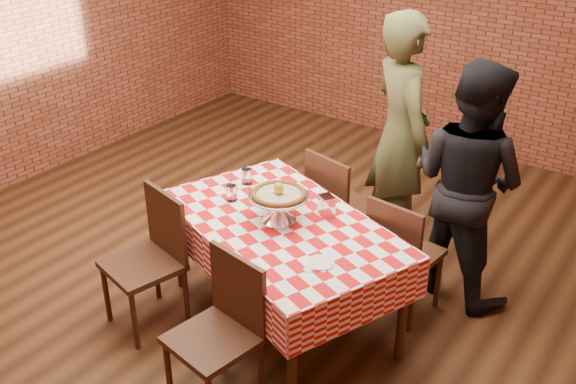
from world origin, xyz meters
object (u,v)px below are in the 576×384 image
object	(u,v)px
chair_near_left	(142,264)
chair_far_right	(406,254)
chair_far_left	(344,206)
pizza	(279,195)
condiment_caddy	(326,206)
pizza_stand	(279,207)
diner_black	(468,183)
table	(282,272)
water_glass_left	(232,193)
water_glass_right	(247,176)
chair_near_right	(213,339)
diner_olive	(401,136)

from	to	relation	value
chair_near_left	chair_far_right	bearing A→B (deg)	53.99
chair_near_left	chair_far_left	bearing A→B (deg)	78.97
pizza	condiment_caddy	size ratio (longest dim) A/B	2.49
pizza_stand	diner_black	world-z (taller)	diner_black
table	chair_near_left	distance (m)	0.90
pizza	diner_black	world-z (taller)	diner_black
table	water_glass_left	world-z (taller)	water_glass_left
condiment_caddy	chair_far_left	world-z (taller)	chair_far_left
condiment_caddy	diner_black	distance (m)	1.00
pizza_stand	chair_far_left	size ratio (longest dim) A/B	0.42
water_glass_left	water_glass_right	distance (m)	0.26
chair_near_right	water_glass_right	bearing A→B (deg)	129.54
pizza	chair_near_left	size ratio (longest dim) A/B	0.37
chair_near_left	chair_near_right	xyz separation A→B (m)	(0.85, -0.29, -0.01)
chair_far_left	condiment_caddy	bearing A→B (deg)	123.58
table	condiment_caddy	world-z (taller)	condiment_caddy
water_glass_left	diner_black	distance (m)	1.58
condiment_caddy	chair_near_right	xyz separation A→B (m)	(-0.05, -1.06, -0.37)
chair_far_left	chair_far_right	size ratio (longest dim) A/B	1.03
condiment_caddy	diner_olive	bearing A→B (deg)	121.58
pizza_stand	chair_near_left	size ratio (longest dim) A/B	0.42
pizza	diner_olive	world-z (taller)	diner_olive
table	pizza_stand	size ratio (longest dim) A/B	4.14
chair_near_left	diner_black	size ratio (longest dim) A/B	0.54
diner_black	table	bearing A→B (deg)	66.06
chair_far_right	condiment_caddy	bearing A→B (deg)	43.67
water_glass_left	diner_olive	distance (m)	1.40
condiment_caddy	chair_near_left	bearing A→B (deg)	-108.79
diner_olive	diner_black	world-z (taller)	diner_olive
water_glass_left	diner_black	bearing A→B (deg)	37.97
table	pizza	world-z (taller)	pizza
chair_near_right	diner_olive	size ratio (longest dim) A/B	0.49
chair_near_left	chair_far_left	size ratio (longest dim) A/B	1.01
water_glass_right	chair_near_left	bearing A→B (deg)	-104.02
water_glass_right	chair_near_right	bearing A→B (deg)	-60.51
chair_far_right	chair_far_left	bearing A→B (deg)	-19.55
water_glass_left	chair_far_right	size ratio (longest dim) A/B	0.13
chair_near_left	diner_olive	size ratio (longest dim) A/B	0.49
water_glass_right	diner_black	world-z (taller)	diner_black
water_glass_left	water_glass_right	bearing A→B (deg)	106.05
pizza_stand	condiment_caddy	xyz separation A→B (m)	(0.21, 0.22, -0.02)
pizza	water_glass_right	size ratio (longest dim) A/B	3.09
chair_far_right	pizza	bearing A→B (deg)	46.45
pizza	condiment_caddy	distance (m)	0.32
chair_far_left	chair_far_right	world-z (taller)	chair_far_left
water_glass_right	chair_near_right	xyz separation A→B (m)	(0.64, -1.13, -0.36)
chair_far_right	diner_olive	size ratio (longest dim) A/B	0.47
chair_far_left	water_glass_right	bearing A→B (deg)	65.52
chair_near_left	pizza_stand	bearing A→B (deg)	53.34
water_glass_right	chair_far_right	size ratio (longest dim) A/B	0.13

